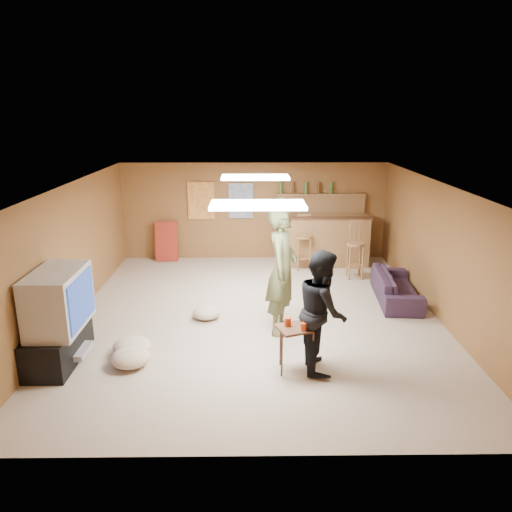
{
  "coord_description": "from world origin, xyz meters",
  "views": [
    {
      "loc": [
        -0.1,
        -7.72,
        3.32
      ],
      "look_at": [
        0.0,
        0.2,
        1.0
      ],
      "focal_mm": 35.0,
      "sensor_mm": 36.0,
      "label": 1
    }
  ],
  "objects_px": {
    "tv_body": "(58,300)",
    "person_black": "(322,311)",
    "person_olive": "(282,271)",
    "tray_table": "(296,349)",
    "bar_counter": "(322,240)",
    "sofa": "(396,287)"
  },
  "relations": [
    {
      "from": "tv_body",
      "to": "bar_counter",
      "type": "height_order",
      "value": "tv_body"
    },
    {
      "from": "person_olive",
      "to": "tray_table",
      "type": "relative_size",
      "value": 3.17
    },
    {
      "from": "tv_body",
      "to": "person_olive",
      "type": "relative_size",
      "value": 0.55
    },
    {
      "from": "tv_body",
      "to": "person_black",
      "type": "bearing_deg",
      "value": -3.45
    },
    {
      "from": "tv_body",
      "to": "sofa",
      "type": "distance_m",
      "value": 5.69
    },
    {
      "from": "person_olive",
      "to": "tray_table",
      "type": "bearing_deg",
      "value": -158.67
    },
    {
      "from": "person_black",
      "to": "tv_body",
      "type": "bearing_deg",
      "value": 86.22
    },
    {
      "from": "person_black",
      "to": "tray_table",
      "type": "relative_size",
      "value": 2.6
    },
    {
      "from": "person_olive",
      "to": "person_black",
      "type": "distance_m",
      "value": 1.25
    },
    {
      "from": "tv_body",
      "to": "tray_table",
      "type": "relative_size",
      "value": 1.76
    },
    {
      "from": "bar_counter",
      "to": "sofa",
      "type": "bearing_deg",
      "value": -64.73
    },
    {
      "from": "bar_counter",
      "to": "person_black",
      "type": "bearing_deg",
      "value": -98.12
    },
    {
      "from": "sofa",
      "to": "tv_body",
      "type": "bearing_deg",
      "value": 118.41
    },
    {
      "from": "tv_body",
      "to": "person_black",
      "type": "relative_size",
      "value": 0.68
    },
    {
      "from": "sofa",
      "to": "tray_table",
      "type": "xyz_separation_m",
      "value": [
        -2.04,
        -2.53,
        0.06
      ]
    },
    {
      "from": "person_olive",
      "to": "tray_table",
      "type": "distance_m",
      "value": 1.42
    },
    {
      "from": "tv_body",
      "to": "person_black",
      "type": "height_order",
      "value": "person_black"
    },
    {
      "from": "sofa",
      "to": "bar_counter",
      "type": "bearing_deg",
      "value": 30.4
    },
    {
      "from": "sofa",
      "to": "person_olive",
      "type": "bearing_deg",
      "value": 126.1
    },
    {
      "from": "person_black",
      "to": "tray_table",
      "type": "bearing_deg",
      "value": 104.22
    },
    {
      "from": "person_olive",
      "to": "tray_table",
      "type": "xyz_separation_m",
      "value": [
        0.12,
        -1.24,
        -0.68
      ]
    },
    {
      "from": "person_black",
      "to": "tray_table",
      "type": "distance_m",
      "value": 0.61
    }
  ]
}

